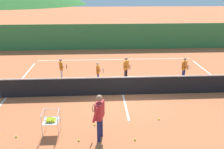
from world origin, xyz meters
TOP-DOWN VIEW (x-y plane):
  - ground_plane at (0.00, 0.00)m, footprint 120.00×120.00m
  - line_baseline_far at (0.00, 6.32)m, footprint 11.51×0.08m
  - line_sideline_west at (-5.76, 0.00)m, footprint 0.08×11.29m
  - line_service_center at (0.00, 0.00)m, footprint 0.08×5.06m
  - tennis_net at (0.00, 0.00)m, footprint 12.16×0.08m
  - instructor at (-1.19, -3.66)m, footprint 0.44×0.83m
  - student_0 at (-3.36, 2.37)m, footprint 0.51×0.56m
  - student_1 at (-1.23, 1.69)m, footprint 0.40×0.61m
  - student_2 at (0.39, 2.10)m, footprint 0.42×0.73m
  - student_3 at (3.74, 1.91)m, footprint 0.47×0.71m
  - ball_cart at (-2.95, -3.30)m, footprint 0.58×0.58m
  - tennis_ball_0 at (1.22, -2.52)m, footprint 0.07×0.07m
  - tennis_ball_2 at (-3.21, -2.61)m, footprint 0.07×0.07m
  - tennis_ball_3 at (-1.93, -3.80)m, footprint 0.07×0.07m
  - tennis_ball_4 at (-1.40, -2.81)m, footprint 0.07×0.07m
  - tennis_ball_7 at (-4.21, -3.44)m, footprint 0.07×0.07m
  - tennis_ball_10 at (0.05, -3.85)m, footprint 0.07×0.07m
  - windscreen_fence at (0.00, 9.54)m, footprint 25.32×0.08m

SIDE VIEW (x-z plane):
  - ground_plane at x=0.00m, z-range 0.00..0.00m
  - line_baseline_far at x=0.00m, z-range 0.00..0.01m
  - line_sideline_west at x=-5.76m, z-range 0.00..0.01m
  - line_service_center at x=0.00m, z-range 0.00..0.01m
  - tennis_ball_0 at x=1.22m, z-range 0.00..0.07m
  - tennis_ball_2 at x=-3.21m, z-range 0.00..0.07m
  - tennis_ball_3 at x=-1.93m, z-range 0.00..0.07m
  - tennis_ball_4 at x=-1.40m, z-range 0.00..0.07m
  - tennis_ball_7 at x=-4.21m, z-range 0.00..0.07m
  - tennis_ball_10 at x=0.05m, z-range 0.00..0.07m
  - tennis_net at x=0.00m, z-range -0.03..1.02m
  - ball_cart at x=-2.95m, z-range 0.15..1.05m
  - student_1 at x=-1.23m, z-range 0.12..1.34m
  - student_0 at x=-3.36m, z-range 0.13..1.39m
  - student_3 at x=3.74m, z-range 0.14..1.48m
  - student_2 at x=0.39m, z-range 0.14..1.49m
  - instructor at x=-1.19m, z-range 0.17..1.87m
  - windscreen_fence at x=0.00m, z-range 0.00..2.20m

